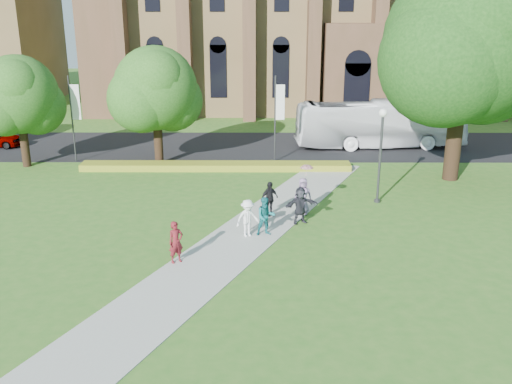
{
  "coord_description": "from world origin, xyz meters",
  "views": [
    {
      "loc": [
        0.85,
        -23.65,
        10.35
      ],
      "look_at": [
        0.74,
        3.35,
        1.6
      ],
      "focal_mm": 40.0,
      "sensor_mm": 36.0,
      "label": 1
    }
  ],
  "objects_px": {
    "large_tree": "(465,43)",
    "tour_coach": "(380,124)",
    "pedestrian_0": "(176,242)",
    "streetlamp": "(381,144)"
  },
  "relations": [
    {
      "from": "large_tree",
      "to": "pedestrian_0",
      "type": "relative_size",
      "value": 7.24
    },
    {
      "from": "streetlamp",
      "to": "tour_coach",
      "type": "distance_m",
      "value": 13.58
    },
    {
      "from": "large_tree",
      "to": "pedestrian_0",
      "type": "xyz_separation_m",
      "value": [
        -15.61,
        -12.52,
        -7.41
      ]
    },
    {
      "from": "large_tree",
      "to": "pedestrian_0",
      "type": "bearing_deg",
      "value": -141.29
    },
    {
      "from": "tour_coach",
      "to": "streetlamp",
      "type": "bearing_deg",
      "value": 164.32
    },
    {
      "from": "streetlamp",
      "to": "pedestrian_0",
      "type": "relative_size",
      "value": 2.87
    },
    {
      "from": "streetlamp",
      "to": "pedestrian_0",
      "type": "xyz_separation_m",
      "value": [
        -10.11,
        -8.02,
        -2.34
      ]
    },
    {
      "from": "pedestrian_0",
      "to": "streetlamp",
      "type": "bearing_deg",
      "value": 3.82
    },
    {
      "from": "large_tree",
      "to": "tour_coach",
      "type": "xyz_separation_m",
      "value": [
        -2.79,
        8.72,
        -6.55
      ]
    },
    {
      "from": "large_tree",
      "to": "pedestrian_0",
      "type": "height_order",
      "value": "large_tree"
    }
  ]
}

